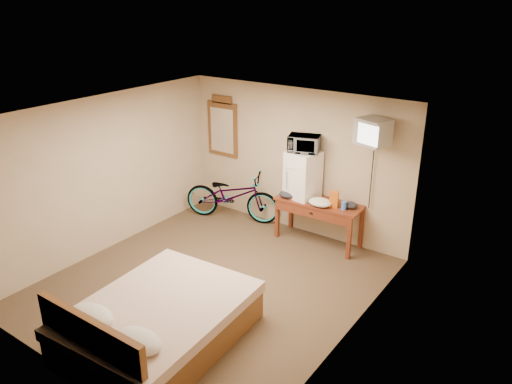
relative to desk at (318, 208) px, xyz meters
The scene contains 13 objects.
room 2.19m from the desk, 107.70° to the right, with size 4.60×4.64×2.50m.
desk is the anchor object (origin of this frame).
mini_fridge 0.60m from the desk, behind, with size 0.54×0.53×0.78m.
microwave 1.08m from the desk, behind, with size 0.49×0.33×0.27m, color white.
snack_bag 0.39m from the desk, ahead, with size 0.13×0.08×0.27m, color #CE5E12.
blue_cup 0.51m from the desk, ahead, with size 0.08×0.08×0.14m, color #4173DF.
cloth_cream 0.23m from the desk, 51.50° to the right, with size 0.39×0.30×0.12m, color beige.
cloth_dark_a 0.55m from the desk, 165.32° to the right, with size 0.30×0.22×0.11m, color black.
cloth_dark_b 0.56m from the desk, ahead, with size 0.23×0.18×0.10m, color black.
crt_television 1.63m from the desk, ahead, with size 0.53×0.62×0.39m.
wall_mirror 2.41m from the desk, behind, with size 0.66×0.04×1.12m.
bicycle 1.75m from the desk, behind, with size 0.62×1.79×0.94m, color black.
bed 3.40m from the desk, 95.45° to the right, with size 1.76×2.26×0.90m.
Camera 1 is at (4.10, -4.68, 3.94)m, focal length 35.00 mm.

